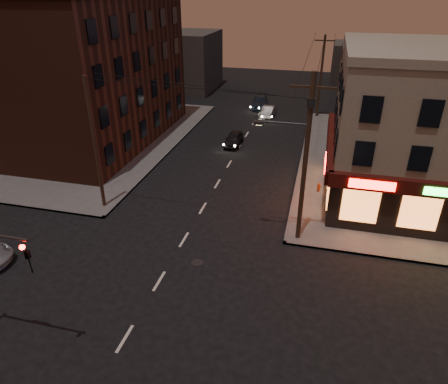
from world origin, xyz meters
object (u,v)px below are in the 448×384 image
(sedan_near, at_px, (234,139))
(sedan_far, at_px, (260,102))
(sedan_mid, at_px, (268,112))
(fire_hydrant, at_px, (319,187))

(sedan_near, bearing_deg, sedan_far, 87.66)
(sedan_near, distance_m, sedan_mid, 10.12)
(sedan_mid, bearing_deg, sedan_far, 116.86)
(sedan_far, height_order, fire_hydrant, sedan_far)
(sedan_mid, height_order, fire_hydrant, sedan_mid)
(sedan_near, height_order, sedan_far, sedan_far)
(sedan_near, bearing_deg, sedan_mid, 78.44)
(sedan_near, distance_m, sedan_far, 13.76)
(sedan_near, xyz_separation_m, sedan_far, (0.31, 13.75, 0.07))
(sedan_mid, relative_size, sedan_far, 0.80)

